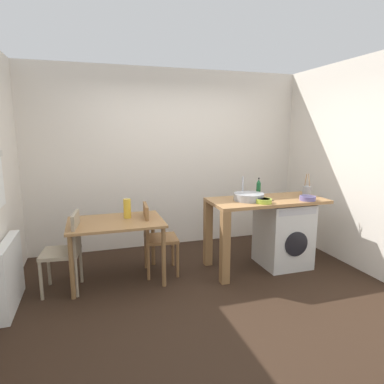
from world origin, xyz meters
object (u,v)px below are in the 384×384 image
at_px(chair_opposite, 155,235).
at_px(vase, 127,208).
at_px(dining_table, 116,229).
at_px(colander, 308,198).
at_px(utensil_crock, 307,190).
at_px(chair_person_seat, 67,247).
at_px(washing_machine, 283,234).
at_px(bottle_tall_green, 259,188).
at_px(mixing_bowl, 264,201).

height_order(chair_opposite, vase, vase).
height_order(dining_table, colander, colander).
distance_m(dining_table, utensil_crock, 2.56).
bearing_deg(chair_person_seat, washing_machine, -84.72).
xyz_separation_m(bottle_tall_green, mixing_bowl, (-0.17, -0.44, -0.08)).
bearing_deg(chair_opposite, utensil_crock, 89.52).
xyz_separation_m(chair_opposite, mixing_bowl, (1.27, -0.43, 0.44)).
bearing_deg(chair_person_seat, colander, -88.91).
bearing_deg(utensil_crock, mixing_bowl, -162.49).
distance_m(chair_person_seat, vase, 0.81).
bearing_deg(colander, bottle_tall_green, 133.70).
distance_m(washing_machine, utensil_crock, 0.67).
bearing_deg(utensil_crock, colander, -123.70).
xyz_separation_m(washing_machine, utensil_crock, (0.37, 0.05, 0.56)).
bearing_deg(washing_machine, dining_table, 175.35).
bearing_deg(chair_opposite, dining_table, -78.80).
bearing_deg(mixing_bowl, washing_machine, 24.96).
relative_size(mixing_bowl, vase, 0.83).
xyz_separation_m(chair_person_seat, chair_opposite, (1.02, 0.16, 0.00)).
relative_size(chair_opposite, colander, 4.50).
height_order(bottle_tall_green, colander, bottle_tall_green).
bearing_deg(mixing_bowl, colander, -1.87).
height_order(washing_machine, bottle_tall_green, bottle_tall_green).
height_order(mixing_bowl, utensil_crock, utensil_crock).
bearing_deg(washing_machine, utensil_crock, 8.10).
bearing_deg(mixing_bowl, bottle_tall_green, 69.30).
xyz_separation_m(dining_table, chair_opposite, (0.48, 0.06, -0.14)).
height_order(mixing_bowl, colander, colander).
bearing_deg(bottle_tall_green, chair_opposite, -179.39).
bearing_deg(vase, dining_table, -146.31).
height_order(dining_table, washing_machine, washing_machine).
bearing_deg(chair_opposite, vase, -93.21).
bearing_deg(bottle_tall_green, chair_person_seat, -175.81).
bearing_deg(colander, dining_table, 170.50).
distance_m(washing_machine, vase, 2.08).
relative_size(dining_table, chair_person_seat, 1.22).
xyz_separation_m(dining_table, washing_machine, (2.17, -0.18, -0.21)).
xyz_separation_m(mixing_bowl, vase, (-1.59, 0.47, -0.09)).
bearing_deg(dining_table, chair_person_seat, -168.74).
bearing_deg(colander, chair_person_seat, 174.39).
bearing_deg(chair_person_seat, bottle_tall_green, -79.11).
distance_m(utensil_crock, colander, 0.33).
relative_size(mixing_bowl, utensil_crock, 0.65).
bearing_deg(dining_table, chair_opposite, 6.69).
distance_m(bottle_tall_green, mixing_bowl, 0.48).
distance_m(chair_person_seat, bottle_tall_green, 2.52).
height_order(chair_person_seat, bottle_tall_green, bottle_tall_green).
distance_m(chair_opposite, colander, 1.98).
relative_size(chair_opposite, washing_machine, 1.05).
bearing_deg(utensil_crock, dining_table, 177.20).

